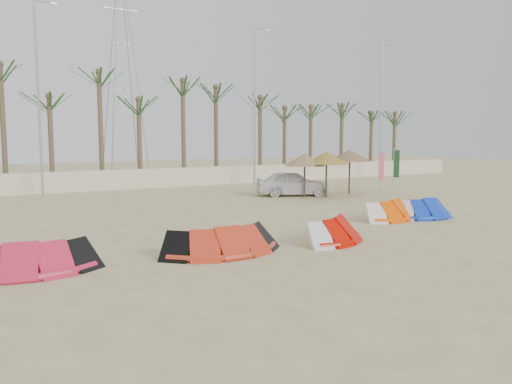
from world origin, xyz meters
TOP-DOWN VIEW (x-y plane):
  - ground at (0.00, 0.00)m, footprint 120.00×120.00m
  - boundary_wall at (0.00, 22.00)m, footprint 60.00×0.30m
  - palm_line at (0.67, 23.50)m, footprint 52.00×4.00m
  - lamp_b at (-5.96, 20.00)m, footprint 1.25×0.14m
  - lamp_c at (8.04, 20.00)m, footprint 1.25×0.14m
  - lamp_d at (20.04, 20.00)m, footprint 1.25×0.14m
  - pylon at (1.00, 28.00)m, footprint 3.00×3.00m
  - kite_red_left at (-8.59, 3.21)m, footprint 3.83×2.12m
  - kite_red_mid at (-3.28, 2.62)m, footprint 3.68×1.57m
  - kite_red_right at (0.71, 2.34)m, footprint 3.54×2.69m
  - kite_orange at (5.63, 4.69)m, footprint 3.60×2.41m
  - kite_blue at (7.11, 4.14)m, footprint 2.94×1.60m
  - parasol_left at (6.87, 12.35)m, footprint 2.35×2.35m
  - parasol_mid at (7.98, 11.78)m, footprint 2.57×2.57m
  - parasol_right at (10.37, 12.57)m, footprint 2.54×2.54m
  - flag_pink at (12.41, 11.95)m, footprint 0.45×0.10m
  - flag_green at (14.42, 12.78)m, footprint 0.45×0.12m
  - car at (6.76, 13.37)m, footprint 4.60×3.33m

SIDE VIEW (x-z plane):
  - ground at x=0.00m, z-range 0.00..0.00m
  - pylon at x=1.00m, z-range -7.00..7.00m
  - kite_blue at x=7.11m, z-range -0.03..0.87m
  - kite_red_right at x=0.71m, z-range -0.03..0.87m
  - kite_orange at x=5.63m, z-range -0.03..0.87m
  - kite_red_left at x=-8.59m, z-range -0.03..0.87m
  - kite_red_mid at x=-3.28m, z-range -0.03..0.87m
  - boundary_wall at x=0.00m, z-range 0.00..1.30m
  - car at x=6.76m, z-range 0.00..1.46m
  - flag_pink at x=12.41m, z-range 0.24..2.84m
  - flag_green at x=14.42m, z-range 0.25..3.00m
  - parasol_left at x=6.87m, z-range 0.90..3.41m
  - parasol_mid at x=7.98m, z-range 0.95..3.55m
  - parasol_right at x=10.37m, z-range 0.99..3.67m
  - lamp_b at x=-5.96m, z-range 0.27..11.27m
  - lamp_c at x=8.04m, z-range 0.27..11.27m
  - lamp_d at x=20.04m, z-range 0.27..11.27m
  - palm_line at x=0.67m, z-range 2.59..10.29m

